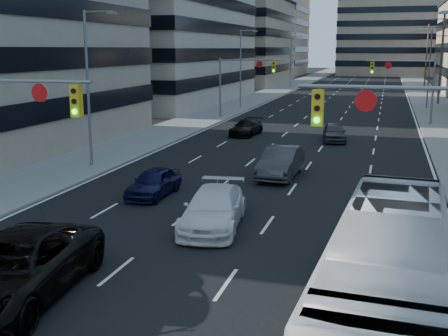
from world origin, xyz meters
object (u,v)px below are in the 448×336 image
transit_bus (388,279)px  white_van (214,209)px  black_pickup (15,268)px  sedan_blue (154,182)px

transit_bus → white_van: bearing=136.0°
black_pickup → white_van: 8.39m
black_pickup → white_van: (3.43, 7.65, -0.14)m
white_van → transit_bus: bearing=-54.8°
black_pickup → transit_bus: bearing=-2.9°
black_pickup → sedan_blue: 11.47m
white_van → transit_bus: transit_bus is taller
transit_bus → black_pickup: bearing=-173.6°
black_pickup → sedan_blue: size_ratio=1.65×
black_pickup → sedan_blue: bearing=87.7°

